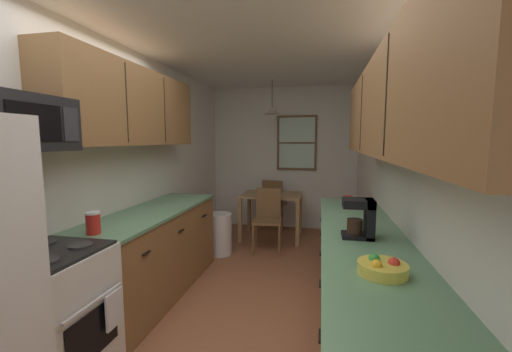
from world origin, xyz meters
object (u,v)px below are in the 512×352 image
object	(u,v)px
dining_table	(272,201)
trash_bin	(220,234)
fruit_bowl	(382,267)
coffee_maker	(362,217)
microwave_over_range	(18,123)
mug_by_coffeemaker	(348,199)
dining_chair_far	(274,202)
storage_canister	(93,223)
table_serving_bowl	(274,192)
dining_chair_near	(268,216)
stove_range	(49,320)

from	to	relation	value
dining_table	trash_bin	distance (m)	1.10
fruit_bowl	coffee_maker	bearing A→B (deg)	92.69
coffee_maker	microwave_over_range	bearing A→B (deg)	-159.88
mug_by_coffeemaker	fruit_bowl	xyz separation A→B (m)	(0.02, -1.93, -0.01)
dining_chair_far	storage_canister	world-z (taller)	storage_canister
trash_bin	table_serving_bowl	size ratio (longest dim) A/B	3.39
storage_canister	dining_chair_near	bearing A→B (deg)	68.91
dining_table	dining_chair_near	distance (m)	0.57
storage_canister	mug_by_coffeemaker	world-z (taller)	storage_canister
storage_canister	fruit_bowl	distance (m)	2.03
stove_range	dining_chair_far	size ratio (longest dim) A/B	1.22
trash_bin	fruit_bowl	distance (m)	3.03
trash_bin	fruit_bowl	size ratio (longest dim) A/B	2.27
dining_chair_far	mug_by_coffeemaker	xyz separation A→B (m)	(1.12, -1.91, 0.45)
stove_range	fruit_bowl	size ratio (longest dim) A/B	4.28
mug_by_coffeemaker	storage_canister	bearing A→B (deg)	-140.74
table_serving_bowl	trash_bin	bearing A→B (deg)	-126.49
storage_canister	coffee_maker	size ratio (longest dim) A/B	0.60
trash_bin	storage_canister	xyz separation A→B (m)	(-0.30, -2.10, 0.69)
trash_bin	mug_by_coffeemaker	xyz separation A→B (m)	(1.68, -0.48, 0.65)
dining_table	dining_chair_near	size ratio (longest dim) A/B	1.06
stove_range	dining_table	world-z (taller)	stove_range
stove_range	trash_bin	size ratio (longest dim) A/B	1.89
mug_by_coffeemaker	table_serving_bowl	bearing A→B (deg)	127.95
microwave_over_range	dining_chair_near	world-z (taller)	microwave_over_range
microwave_over_range	dining_table	world-z (taller)	microwave_over_range
coffee_maker	fruit_bowl	world-z (taller)	coffee_maker
microwave_over_range	table_serving_bowl	bearing A→B (deg)	72.98
microwave_over_range	storage_canister	xyz separation A→B (m)	(0.11, 0.44, -0.72)
dining_chair_far	coffee_maker	bearing A→B (deg)	-70.86
microwave_over_range	dining_table	xyz separation A→B (m)	(1.00, 3.41, -1.09)
dining_table	storage_canister	xyz separation A→B (m)	(-0.90, -2.97, 0.37)
trash_bin	mug_by_coffeemaker	distance (m)	1.87
mug_by_coffeemaker	fruit_bowl	size ratio (longest dim) A/B	0.46
dining_chair_near	fruit_bowl	xyz separation A→B (m)	(1.07, -2.73, 0.44)
dining_table	coffee_maker	distance (m)	2.89
dining_chair_far	dining_table	bearing A→B (deg)	-85.77
dining_chair_near	storage_canister	size ratio (longest dim) A/B	5.32
mug_by_coffeemaker	table_serving_bowl	world-z (taller)	mug_by_coffeemaker
microwave_over_range	dining_chair_far	distance (m)	4.26
stove_range	microwave_over_range	bearing A→B (deg)	179.97
stove_range	dining_table	bearing A→B (deg)	75.37
coffee_maker	dining_chair_near	bearing A→B (deg)	116.47
microwave_over_range	coffee_maker	distance (m)	2.31
coffee_maker	mug_by_coffeemaker	size ratio (longest dim) A/B	2.42
stove_range	dining_table	xyz separation A→B (m)	(0.89, 3.41, 0.14)
fruit_bowl	stove_range	bearing A→B (deg)	-176.40
dining_chair_far	storage_canister	bearing A→B (deg)	-103.61
stove_range	storage_canister	world-z (taller)	stove_range
coffee_maker	fruit_bowl	size ratio (longest dim) A/B	1.10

